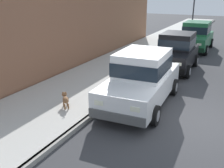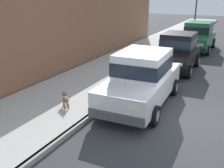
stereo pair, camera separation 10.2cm
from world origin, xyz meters
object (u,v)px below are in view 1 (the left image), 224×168
at_px(car_green_sedan, 196,36).
at_px(fire_hydrant, 126,71).
at_px(car_white_sedan, 142,78).
at_px(street_lamp, 194,3).
at_px(car_black_hatchback, 176,51).
at_px(dog_brown, 65,99).

xyz_separation_m(car_green_sedan, fire_hydrant, (-1.54, -8.46, -0.51)).
height_order(car_white_sedan, street_lamp, street_lamp).
bearing_deg(car_white_sedan, car_black_hatchback, 89.79).
bearing_deg(dog_brown, street_lamp, 87.77).
distance_m(dog_brown, fire_hydrant, 3.83).
distance_m(car_black_hatchback, street_lamp, 11.95).
bearing_deg(fire_hydrant, street_lamp, 89.61).
bearing_deg(car_black_hatchback, dog_brown, -107.36).
relative_size(car_white_sedan, dog_brown, 8.02).
height_order(car_green_sedan, fire_hydrant, car_green_sedan).
height_order(car_white_sedan, fire_hydrant, car_white_sedan).
height_order(car_black_hatchback, dog_brown, car_black_hatchback).
relative_size(car_black_hatchback, street_lamp, 0.87).
bearing_deg(car_white_sedan, street_lamp, 94.69).
relative_size(dog_brown, street_lamp, 0.13).
distance_m(fire_hydrant, street_lamp, 14.87).
bearing_deg(car_white_sedan, car_green_sedan, 89.65).
bearing_deg(car_green_sedan, car_white_sedan, -90.35).
height_order(dog_brown, fire_hydrant, fire_hydrant).
distance_m(car_black_hatchback, dog_brown, 7.09).
relative_size(car_white_sedan, fire_hydrant, 6.44).
xyz_separation_m(car_black_hatchback, street_lamp, (-1.39, 11.71, 1.93)).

